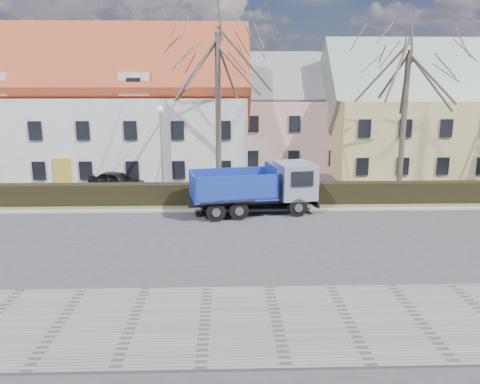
{
  "coord_description": "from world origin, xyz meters",
  "views": [
    {
      "loc": [
        -1.53,
        -21.67,
        7.22
      ],
      "look_at": [
        -0.79,
        2.61,
        1.6
      ],
      "focal_mm": 35.0,
      "sensor_mm": 36.0,
      "label": 1
    }
  ],
  "objects_px": {
    "dump_truck": "(249,188)",
    "cart_frame": "(202,208)",
    "streetlight": "(162,154)",
    "parked_car_a": "(117,181)"
  },
  "relations": [
    {
      "from": "dump_truck",
      "to": "streetlight",
      "type": "relative_size",
      "value": 1.23
    },
    {
      "from": "streetlight",
      "to": "parked_car_a",
      "type": "relative_size",
      "value": 1.52
    },
    {
      "from": "parked_car_a",
      "to": "streetlight",
      "type": "bearing_deg",
      "value": -113.69
    },
    {
      "from": "streetlight",
      "to": "cart_frame",
      "type": "height_order",
      "value": "streetlight"
    },
    {
      "from": "dump_truck",
      "to": "cart_frame",
      "type": "relative_size",
      "value": 10.02
    },
    {
      "from": "cart_frame",
      "to": "parked_car_a",
      "type": "bearing_deg",
      "value": 135.32
    },
    {
      "from": "dump_truck",
      "to": "parked_car_a",
      "type": "xyz_separation_m",
      "value": [
        -8.88,
        6.25,
        -0.8
      ]
    },
    {
      "from": "dump_truck",
      "to": "parked_car_a",
      "type": "bearing_deg",
      "value": 134.33
    },
    {
      "from": "parked_car_a",
      "to": "cart_frame",
      "type": "bearing_deg",
      "value": -116.13
    },
    {
      "from": "dump_truck",
      "to": "cart_frame",
      "type": "bearing_deg",
      "value": 166.89
    }
  ]
}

